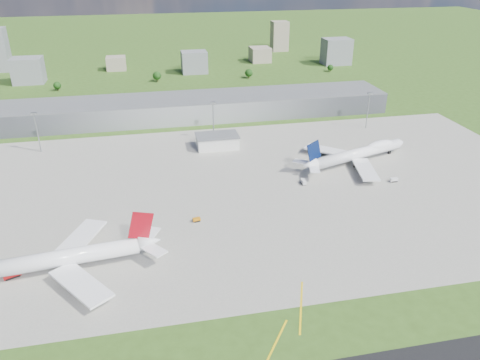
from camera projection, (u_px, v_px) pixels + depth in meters
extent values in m
plane|color=#335119|center=(193.00, 123.00, 343.52)|extent=(1400.00, 1400.00, 0.00)
cube|color=gray|center=(235.00, 189.00, 248.50)|extent=(360.00, 190.00, 0.08)
cube|color=gray|center=(190.00, 108.00, 353.44)|extent=(300.00, 42.00, 15.00)
cube|color=silver|center=(217.00, 142.00, 299.58)|extent=(26.00, 16.00, 8.00)
cylinder|color=gray|center=(38.00, 133.00, 289.03)|extent=(0.70, 0.70, 25.00)
cube|color=gray|center=(34.00, 113.00, 283.42)|extent=(3.50, 2.00, 1.20)
cylinder|color=gray|center=(213.00, 121.00, 309.06)|extent=(0.70, 0.70, 25.00)
cube|color=gray|center=(213.00, 103.00, 303.44)|extent=(3.50, 2.00, 1.20)
cylinder|color=gray|center=(368.00, 111.00, 329.08)|extent=(0.70, 0.70, 25.00)
cube|color=gray|center=(370.00, 93.00, 323.47)|extent=(3.50, 2.00, 1.20)
cylinder|color=white|center=(54.00, 260.00, 180.84)|extent=(65.19, 13.36, 6.71)
cone|color=white|center=(150.00, 242.00, 190.48)|extent=(9.59, 7.59, 6.71)
cube|color=#990812|center=(49.00, 265.00, 181.14)|extent=(53.17, 8.22, 1.45)
cube|color=white|center=(81.00, 284.00, 170.65)|extent=(25.20, 29.44, 1.01)
cube|color=white|center=(80.00, 238.00, 197.96)|extent=(21.05, 30.64, 1.01)
cube|color=maroon|center=(141.00, 226.00, 186.19)|extent=(11.14, 1.70, 13.51)
cylinder|color=#38383D|center=(74.00, 283.00, 174.44)|extent=(6.49, 4.19, 3.58)
cylinder|color=#38383D|center=(74.00, 249.00, 194.55)|extent=(6.49, 4.19, 3.58)
cube|color=black|center=(74.00, 274.00, 180.44)|extent=(1.92, 1.52, 2.80)
cube|color=black|center=(74.00, 259.00, 189.06)|extent=(1.92, 1.52, 2.80)
cylinder|color=white|center=(359.00, 153.00, 277.29)|extent=(63.67, 26.56, 6.49)
cone|color=white|center=(401.00, 143.00, 293.05)|extent=(7.01, 7.81, 6.49)
cone|color=white|center=(309.00, 165.00, 260.46)|extent=(9.99, 8.79, 6.49)
cube|color=#1B4595|center=(361.00, 156.00, 279.11)|extent=(51.37, 19.25, 1.36)
ellipsoid|color=white|center=(380.00, 145.00, 284.02)|extent=(21.76, 12.69, 5.84)
cube|color=white|center=(329.00, 151.00, 286.27)|extent=(28.08, 26.47, 0.94)
cube|color=white|center=(365.00, 169.00, 261.52)|extent=(15.15, 30.52, 0.94)
cube|color=#08163F|center=(314.00, 151.00, 258.28)|extent=(10.07, 3.77, 12.65)
cylinder|color=#38383D|center=(340.00, 156.00, 283.88)|extent=(6.52, 4.99, 3.35)
cylinder|color=#38383D|center=(322.00, 152.00, 289.31)|extent=(6.52, 4.99, 3.35)
cylinder|color=#38383D|center=(362.00, 167.00, 269.21)|extent=(6.52, 4.99, 3.35)
cylinder|color=#38383D|center=(367.00, 176.00, 258.34)|extent=(6.52, 4.99, 3.35)
cube|color=black|center=(344.00, 160.00, 280.09)|extent=(1.99, 1.72, 2.62)
cube|color=black|center=(355.00, 165.00, 272.75)|extent=(1.99, 1.72, 2.62)
cube|color=black|center=(389.00, 152.00, 291.00)|extent=(1.99, 1.72, 2.62)
cube|color=#B70D0E|center=(11.00, 273.00, 180.04)|extent=(6.86, 4.93, 2.94)
cube|color=black|center=(12.00, 276.00, 180.69)|extent=(6.04, 4.70, 0.70)
cube|color=#CB740B|center=(197.00, 219.00, 217.84)|extent=(3.76, 2.55, 1.39)
cube|color=black|center=(197.00, 221.00, 218.14)|extent=(3.27, 2.56, 0.70)
cube|color=silver|center=(303.00, 182.00, 252.91)|extent=(2.08, 4.65, 2.04)
cube|color=black|center=(303.00, 183.00, 253.36)|extent=(2.17, 3.96, 0.70)
cube|color=silver|center=(394.00, 180.00, 255.44)|extent=(4.17, 1.96, 1.85)
cube|color=black|center=(394.00, 181.00, 255.85)|extent=(3.55, 2.05, 0.70)
cube|color=slate|center=(28.00, 70.00, 444.81)|extent=(28.00, 22.00, 24.00)
cube|color=gray|center=(116.00, 63.00, 496.77)|extent=(20.00, 18.00, 14.00)
cube|color=slate|center=(194.00, 62.00, 483.17)|extent=(26.00, 20.00, 22.00)
cube|color=gray|center=(260.00, 55.00, 534.25)|extent=(22.00, 24.00, 16.00)
cube|color=slate|center=(336.00, 51.00, 519.78)|extent=(30.00, 22.00, 28.00)
cube|color=gray|center=(279.00, 36.00, 589.96)|extent=(20.00, 18.00, 36.00)
cylinder|color=#382314|center=(58.00, 89.00, 424.06)|extent=(0.70, 0.70, 3.00)
sphere|color=black|center=(57.00, 85.00, 422.58)|extent=(6.75, 6.75, 6.75)
cylinder|color=#382314|center=(157.00, 80.00, 453.52)|extent=(0.70, 0.70, 3.60)
sphere|color=black|center=(157.00, 76.00, 451.74)|extent=(8.10, 8.10, 8.10)
cylinder|color=#382314|center=(249.00, 77.00, 465.54)|extent=(0.70, 0.70, 3.40)
sphere|color=black|center=(249.00, 73.00, 463.86)|extent=(7.65, 7.65, 7.65)
cylinder|color=#382314|center=(330.00, 71.00, 490.86)|extent=(0.70, 0.70, 2.80)
sphere|color=black|center=(330.00, 68.00, 489.48)|extent=(6.30, 6.30, 6.30)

